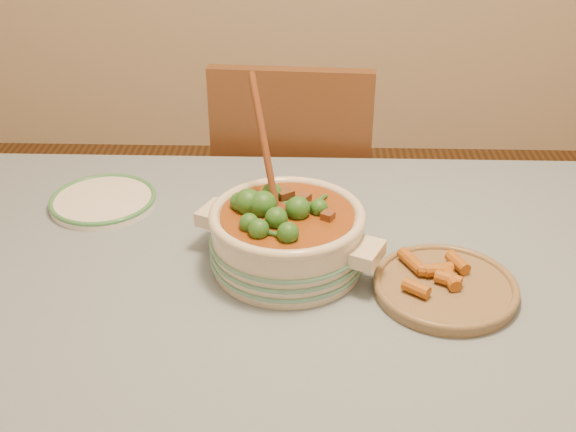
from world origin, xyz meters
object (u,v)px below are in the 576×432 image
at_px(dining_table, 296,303).
at_px(chair_far, 294,188).
at_px(white_plate, 103,200).
at_px(fried_plate, 445,285).
at_px(condiment_bowl, 323,202).
at_px(stew_casserole, 287,232).

relative_size(dining_table, chair_far, 1.71).
height_order(white_plate, fried_plate, fried_plate).
bearing_deg(condiment_bowl, stew_casserole, -108.83).
height_order(dining_table, white_plate, white_plate).
bearing_deg(chair_far, condiment_bowl, 102.50).
bearing_deg(white_plate, fried_plate, -23.51).
xyz_separation_m(dining_table, condiment_bowl, (0.06, 0.24, 0.12)).
xyz_separation_m(condiment_bowl, fried_plate, (0.24, -0.32, -0.01)).
xyz_separation_m(white_plate, condiment_bowl, (0.53, -0.02, 0.02)).
relative_size(white_plate, chair_far, 0.28).
distance_m(stew_casserole, chair_far, 0.78).
bearing_deg(fried_plate, dining_table, 165.46).
xyz_separation_m(white_plate, chair_far, (0.45, 0.48, -0.21)).
bearing_deg(dining_table, stew_casserole, 149.37).
distance_m(dining_table, condiment_bowl, 0.27).
bearing_deg(chair_far, fried_plate, 114.89).
height_order(stew_casserole, fried_plate, stew_casserole).
xyz_separation_m(dining_table, fried_plate, (0.30, -0.08, 0.11)).
height_order(fried_plate, chair_far, chair_far).
bearing_deg(condiment_bowl, white_plate, 177.83).
distance_m(dining_table, stew_casserole, 0.17).
bearing_deg(white_plate, chair_far, 46.53).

